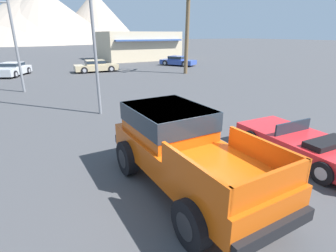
% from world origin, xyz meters
% --- Properties ---
extents(ground_plane, '(320.00, 320.00, 0.00)m').
position_xyz_m(ground_plane, '(0.00, 0.00, 0.00)').
color(ground_plane, '#424244').
extents(orange_pickup_truck, '(2.30, 5.23, 1.93)m').
position_xyz_m(orange_pickup_truck, '(-0.15, 0.03, 1.11)').
color(orange_pickup_truck, '#CC4C0C').
rests_on(orange_pickup_truck, ground_plane).
extents(red_convertible_car, '(2.10, 4.16, 1.06)m').
position_xyz_m(red_convertible_car, '(3.99, -0.58, 0.43)').
color(red_convertible_car, red).
rests_on(red_convertible_car, ground_plane).
extents(parked_car_silver, '(3.44, 4.42, 1.20)m').
position_xyz_m(parked_car_silver, '(-3.84, 23.31, 0.61)').
color(parked_car_silver, '#B7BABF').
rests_on(parked_car_silver, ground_plane).
extents(parked_car_tan, '(4.38, 2.16, 1.18)m').
position_xyz_m(parked_car_tan, '(3.58, 22.20, 0.60)').
color(parked_car_tan, tan).
rests_on(parked_car_tan, ground_plane).
extents(parked_car_blue, '(3.74, 4.53, 1.14)m').
position_xyz_m(parked_car_blue, '(13.73, 22.82, 0.59)').
color(parked_car_blue, '#334C9E').
rests_on(parked_car_blue, ground_plane).
extents(palm_tree_short, '(3.00, 2.86, 8.64)m').
position_xyz_m(palm_tree_short, '(10.87, 16.76, 6.50)').
color(palm_tree_short, brown).
rests_on(palm_tree_short, ground_plane).
extents(storefront_building, '(10.79, 8.29, 3.96)m').
position_xyz_m(storefront_building, '(12.76, 32.65, 1.98)').
color(storefront_building, beige).
rests_on(storefront_building, ground_plane).
extents(distant_mountain_range, '(120.24, 71.76, 21.51)m').
position_xyz_m(distant_mountain_range, '(4.46, 119.92, 9.48)').
color(distant_mountain_range, gray).
rests_on(distant_mountain_range, ground_plane).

